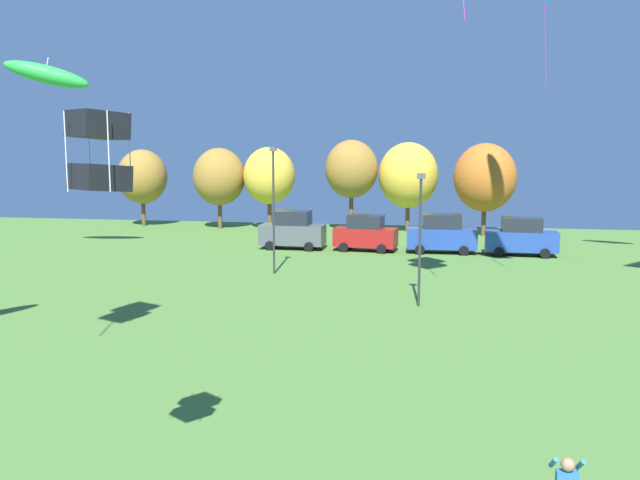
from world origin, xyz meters
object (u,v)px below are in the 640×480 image
object	(u,v)px
parked_car_rightmost_in_row	(521,237)
treeline_tree_2	(269,176)
parked_car_leftmost	(292,230)
treeline_tree_0	(142,177)
light_post_0	(420,232)
treeline_tree_1	(219,177)
kite_flying_8	(47,74)
treeline_tree_5	(485,178)
parked_car_second_from_left	(366,233)
light_post_1	(274,204)
kite_flying_2	(99,151)
treeline_tree_4	(408,175)
parked_car_third_from_left	(442,234)
treeline_tree_3	(351,169)

from	to	relation	value
parked_car_rightmost_in_row	treeline_tree_2	distance (m)	22.75
parked_car_leftmost	treeline_tree_0	bearing A→B (deg)	146.41
light_post_0	treeline_tree_1	world-z (taller)	treeline_tree_1
kite_flying_8	treeline_tree_5	size ratio (longest dim) A/B	0.73
treeline_tree_0	parked_car_second_from_left	bearing A→B (deg)	-28.19
light_post_1	treeline_tree_2	world-z (taller)	treeline_tree_2
kite_flying_2	treeline_tree_0	size ratio (longest dim) A/B	0.21
parked_car_second_from_left	treeline_tree_0	xyz separation A→B (m)	(-21.39, 11.46, 3.21)
treeline_tree_4	kite_flying_2	bearing A→B (deg)	-93.73
parked_car_leftmost	treeline_tree_5	distance (m)	16.92
treeline_tree_1	treeline_tree_5	distance (m)	22.31
light_post_1	treeline_tree_2	xyz separation A→B (m)	(-5.45, 19.99, 0.69)
parked_car_third_from_left	treeline_tree_0	xyz separation A→B (m)	(-26.48, 11.42, 3.14)
treeline_tree_2	treeline_tree_4	size ratio (longest dim) A/B	0.95
parked_car_leftmost	parked_car_rightmost_in_row	distance (m)	15.27
kite_flying_8	parked_car_third_from_left	world-z (taller)	kite_flying_8
parked_car_third_from_left	treeline_tree_3	bearing A→B (deg)	123.06
parked_car_leftmost	treeline_tree_5	world-z (taller)	treeline_tree_5
parked_car_leftmost	light_post_0	xyz separation A→B (m)	(9.26, -15.77, 2.04)
parked_car_leftmost	light_post_1	world-z (taller)	light_post_1
kite_flying_2	parked_car_second_from_left	world-z (taller)	kite_flying_2
parked_car_rightmost_in_row	treeline_tree_1	world-z (taller)	treeline_tree_1
parked_car_second_from_left	treeline_tree_5	world-z (taller)	treeline_tree_5
parked_car_leftmost	treeline_tree_3	xyz separation A→B (m)	(2.62, 10.85, 3.91)
light_post_0	treeline_tree_2	bearing A→B (deg)	117.31
parked_car_rightmost_in_row	treeline_tree_0	world-z (taller)	treeline_tree_0
kite_flying_2	parked_car_rightmost_in_row	world-z (taller)	kite_flying_2
treeline_tree_2	treeline_tree_3	world-z (taller)	treeline_tree_3
kite_flying_2	light_post_0	xyz separation A→B (m)	(4.94, 18.63, -3.56)
treeline_tree_1	treeline_tree_0	bearing A→B (deg)	174.24
treeline_tree_1	parked_car_leftmost	bearing A→B (deg)	-50.29
parked_car_leftmost	treeline_tree_3	bearing A→B (deg)	77.83
treeline_tree_4	treeline_tree_5	xyz separation A→B (m)	(6.12, -1.64, -0.07)
light_post_1	treeline_tree_4	xyz separation A→B (m)	(6.27, 20.67, 0.79)
parked_car_rightmost_in_row	treeline_tree_3	size ratio (longest dim) A/B	0.60
parked_car_third_from_left	treeline_tree_0	size ratio (longest dim) A/B	0.68
kite_flying_2	parked_car_leftmost	xyz separation A→B (m)	(-4.32, 34.41, -5.60)
kite_flying_8	treeline_tree_0	size ratio (longest dim) A/B	0.79
light_post_0	treeline_tree_3	xyz separation A→B (m)	(-6.64, 26.62, 1.87)
kite_flying_2	light_post_1	bearing A→B (deg)	97.45
parked_car_second_from_left	parked_car_third_from_left	distance (m)	5.09
kite_flying_8	treeline_tree_2	world-z (taller)	kite_flying_8
light_post_0	treeline_tree_0	xyz separation A→B (m)	(-25.56, 27.19, 1.07)
parked_car_second_from_left	kite_flying_8	bearing A→B (deg)	-155.72
treeline_tree_1	treeline_tree_5	size ratio (longest dim) A/B	0.95
parked_car_second_from_left	treeline_tree_5	size ratio (longest dim) A/B	0.59
parked_car_leftmost	parked_car_second_from_left	distance (m)	5.09
light_post_0	kite_flying_8	bearing A→B (deg)	157.67
parked_car_leftmost	parked_car_third_from_left	distance (m)	10.18
parked_car_second_from_left	treeline_tree_4	xyz separation A→B (m)	(2.22, 11.42, 3.50)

